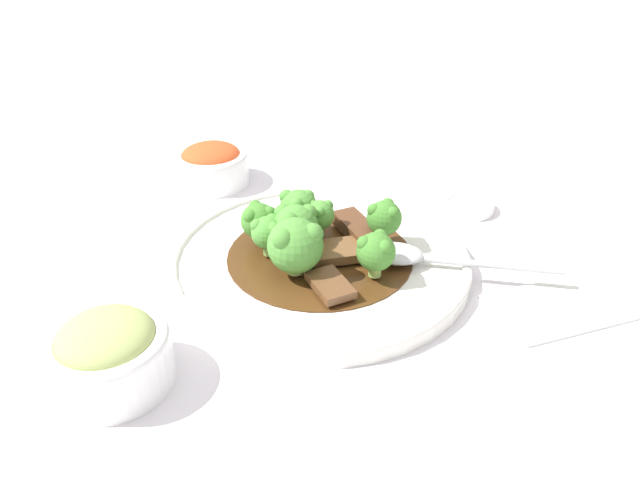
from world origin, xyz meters
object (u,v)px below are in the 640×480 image
Objects in this scene: main_plate at (320,259)px; sauce_dish at (469,205)px; serving_spoon at (413,256)px; broccoli_floret_5 at (259,220)px; broccoli_floret_2 at (295,244)px; broccoli_floret_6 at (297,208)px; beef_strip_0 at (357,228)px; beef_strip_1 at (330,285)px; broccoli_floret_1 at (376,251)px; side_bowl_kimchi at (212,164)px; broccoli_floret_3 at (295,227)px; side_bowl_appetizer at (109,353)px; beef_strip_2 at (342,251)px; broccoli_floret_7 at (384,217)px; broccoli_floret_0 at (320,215)px; broccoli_floret_4 at (268,232)px.

main_plate reaches higher than sauce_dish.
broccoli_floret_5 is at bearing 137.05° from serving_spoon.
broccoli_floret_6 is (0.04, 0.07, -0.00)m from broccoli_floret_2.
beef_strip_0 is at bearing 106.28° from serving_spoon.
main_plate is 0.07m from beef_strip_1.
side_bowl_kimchi is (-0.05, 0.32, -0.02)m from broccoli_floret_1.
broccoli_floret_2 reaches higher than broccoli_floret_3.
broccoli_floret_2 reaches higher than side_bowl_kimchi.
side_bowl_appetizer reaches higher than sauce_dish.
beef_strip_2 is 0.06m from broccoli_floret_7.
sauce_dish is at bearing -1.11° from broccoli_floret_0.
broccoli_floret_4 is 0.44× the size of side_bowl_kimchi.
broccoli_floret_5 is 0.20m from side_bowl_kimchi.
beef_strip_1 is 1.21× the size of broccoli_floret_0.
broccoli_floret_6 is at bearing 61.86° from broccoli_floret_2.
beef_strip_1 is 1.10× the size of broccoli_floret_7.
broccoli_floret_1 is at bearing -130.82° from broccoli_floret_7.
broccoli_floret_4 is (-0.07, 0.04, 0.02)m from beef_strip_2.
beef_strip_2 is 0.05m from broccoli_floret_3.
beef_strip_1 is at bearing -78.77° from broccoli_floret_5.
beef_strip_1 is 1.14× the size of broccoli_floret_1.
broccoli_floret_1 is (0.01, -0.05, 0.02)m from beef_strip_2.
serving_spoon is (0.11, -0.04, -0.03)m from broccoli_floret_2.
beef_strip_2 is at bearing -178.82° from broccoli_floret_7.
broccoli_floret_2 reaches higher than side_bowl_appetizer.
side_bowl_appetizer is at bearing -163.62° from main_plate.
beef_strip_2 is 1.72× the size of broccoli_floret_0.
broccoli_floret_1 is at bearing -79.05° from beef_strip_2.
broccoli_floret_5 reaches higher than beef_strip_0.
beef_strip_0 is at bearing -176.91° from sauce_dish.
broccoli_floret_5 is (-0.10, 0.04, 0.02)m from beef_strip_0.
sauce_dish is (0.15, 0.04, -0.04)m from broccoli_floret_7.
serving_spoon is 0.31m from side_bowl_appetizer.
broccoli_floret_1 is 0.28× the size of serving_spoon.
serving_spoon is (0.05, 0.00, -0.02)m from broccoli_floret_1.
beef_strip_2 is 1.76× the size of broccoli_floret_4.
serving_spoon is at bearing 1.47° from side_bowl_appetizer.
side_bowl_kimchi reaches higher than main_plate.
beef_strip_0 is at bearing -71.27° from side_bowl_kimchi.
broccoli_floret_6 is at bearing 26.83° from side_bowl_appetizer.
broccoli_floret_1 is 0.12m from broccoli_floret_4.
beef_strip_1 is 0.09m from broccoli_floret_4.
broccoli_floret_5 is at bearing 101.23° from beef_strip_1.
main_plate is 0.24m from side_bowl_appetizer.
broccoli_floret_0 is 0.76× the size of broccoli_floret_2.
main_plate is at bearing 27.24° from broccoli_floret_2.
broccoli_floret_4 is at bearing -95.49° from side_bowl_kimchi.
broccoli_floret_0 is (0.01, 0.03, 0.04)m from main_plate.
broccoli_floret_5 reaches higher than beef_strip_2.
broccoli_floret_7 reaches higher than main_plate.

